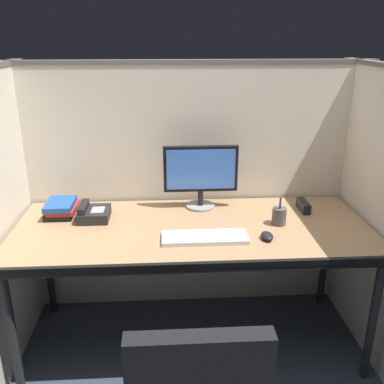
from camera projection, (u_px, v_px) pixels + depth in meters
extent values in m
plane|color=#2D3847|center=(196.00, 378.00, 2.27)|extent=(8.00, 8.00, 0.00)
cube|color=beige|center=(188.00, 192.00, 2.70)|extent=(2.20, 0.05, 1.55)
cube|color=#605B56|center=(188.00, 62.00, 2.42)|extent=(2.21, 0.06, 0.02)
cube|color=beige|center=(383.00, 224.00, 2.24)|extent=(0.05, 1.40, 1.55)
cube|color=#997551|center=(193.00, 230.00, 2.30)|extent=(1.90, 0.80, 0.04)
cube|color=black|center=(198.00, 267.00, 1.93)|extent=(1.90, 0.02, 0.05)
cylinder|color=black|center=(12.00, 335.00, 2.06)|extent=(0.04, 0.04, 0.70)
cylinder|color=black|center=(373.00, 321.00, 2.16)|extent=(0.04, 0.04, 0.70)
cylinder|color=black|center=(48.00, 264.00, 2.69)|extent=(0.04, 0.04, 0.70)
cylinder|color=black|center=(325.00, 255.00, 2.80)|extent=(0.04, 0.04, 0.70)
cylinder|color=gray|center=(200.00, 206.00, 2.55)|extent=(0.17, 0.17, 0.01)
cylinder|color=black|center=(200.00, 198.00, 2.53)|extent=(0.03, 0.03, 0.09)
cube|color=black|center=(201.00, 169.00, 2.47)|extent=(0.43, 0.03, 0.27)
cube|color=#3F72D8|center=(201.00, 170.00, 2.45)|extent=(0.39, 0.01, 0.23)
cube|color=silver|center=(205.00, 238.00, 2.14)|extent=(0.43, 0.15, 0.02)
ellipsoid|color=black|center=(267.00, 236.00, 2.15)|extent=(0.06, 0.10, 0.03)
cylinder|color=#59595B|center=(266.00, 232.00, 2.16)|extent=(0.01, 0.01, 0.01)
cube|color=black|center=(61.00, 212.00, 2.44)|extent=(0.15, 0.21, 0.03)
cube|color=#B22626|center=(63.00, 208.00, 2.43)|extent=(0.15, 0.21, 0.02)
cube|color=#1E478C|center=(60.00, 204.00, 2.41)|extent=(0.15, 0.21, 0.03)
cube|color=black|center=(94.00, 214.00, 2.38)|extent=(0.17, 0.19, 0.06)
cube|color=black|center=(83.00, 207.00, 2.36)|extent=(0.04, 0.17, 0.03)
cube|color=gray|center=(98.00, 210.00, 2.36)|extent=(0.07, 0.09, 0.00)
cube|color=black|center=(303.00, 206.00, 2.50)|extent=(0.04, 0.15, 0.06)
cylinder|color=#4C4742|center=(279.00, 216.00, 2.30)|extent=(0.08, 0.08, 0.09)
cylinder|color=red|center=(279.00, 211.00, 2.29)|extent=(0.01, 0.01, 0.14)
cylinder|color=#263FB2|center=(279.00, 211.00, 2.28)|extent=(0.01, 0.01, 0.15)
cylinder|color=black|center=(280.00, 210.00, 2.29)|extent=(0.01, 0.01, 0.15)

